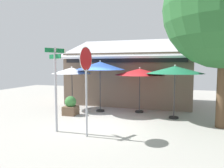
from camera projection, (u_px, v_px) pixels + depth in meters
name	position (u px, v px, depth m)	size (l,w,h in m)	color
ground_plane	(104.00, 124.00, 9.07)	(28.00, 28.00, 0.10)	#9E9B93
cafe_building	(130.00, 77.00, 14.08)	(8.19, 4.64, 4.41)	#705B4C
street_sign_post	(56.00, 82.00, 7.78)	(0.71, 0.76, 3.14)	#A8AAB2
stop_sign	(86.00, 74.00, 7.20)	(0.10, 0.83, 3.13)	#A8AAB2
patio_umbrella_ivory_left	(72.00, 71.00, 11.89)	(2.25, 2.25, 2.43)	black
patio_umbrella_royal_blue_center	(100.00, 66.00, 11.16)	(2.66, 2.66, 2.75)	black
patio_umbrella_crimson_right	(140.00, 72.00, 10.95)	(2.63, 2.63, 2.39)	black
patio_umbrella_forest_green_far_right	(175.00, 70.00, 9.68)	(2.62, 2.62, 2.53)	black
sidewalk_planter	(71.00, 106.00, 10.57)	(0.66, 0.66, 0.95)	brown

